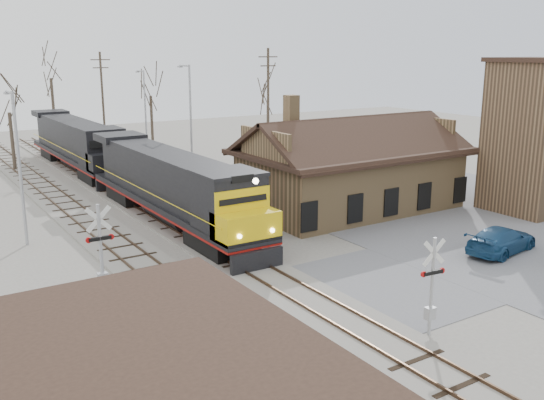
{
  "coord_description": "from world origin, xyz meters",
  "views": [
    {
      "loc": [
        -14.75,
        -19.5,
        10.69
      ],
      "look_at": [
        3.59,
        9.0,
        2.34
      ],
      "focal_mm": 40.0,
      "sensor_mm": 36.0,
      "label": 1
    }
  ],
  "objects_px": {
    "depot": "(351,175)",
    "locomotive_trailing": "(78,144)",
    "locomotive_lead": "(174,187)",
    "parked_car": "(501,240)",
    "signal_tower": "(538,137)"
  },
  "relations": [
    {
      "from": "signal_tower",
      "to": "depot",
      "type": "bearing_deg",
      "value": 146.03
    },
    {
      "from": "depot",
      "to": "locomotive_trailing",
      "type": "bearing_deg",
      "value": 116.34
    },
    {
      "from": "depot",
      "to": "locomotive_lead",
      "type": "distance_m",
      "value": 12.3
    },
    {
      "from": "depot",
      "to": "parked_car",
      "type": "xyz_separation_m",
      "value": [
        0.74,
        -11.85,
        -1.68
      ]
    },
    {
      "from": "signal_tower",
      "to": "parked_car",
      "type": "height_order",
      "value": "signal_tower"
    },
    {
      "from": "depot",
      "to": "locomotive_trailing",
      "type": "height_order",
      "value": "depot"
    },
    {
      "from": "signal_tower",
      "to": "locomotive_trailing",
      "type": "bearing_deg",
      "value": 125.65
    },
    {
      "from": "signal_tower",
      "to": "locomotive_lead",
      "type": "height_order",
      "value": "signal_tower"
    },
    {
      "from": "signal_tower",
      "to": "locomotive_lead",
      "type": "distance_m",
      "value": 24.55
    },
    {
      "from": "locomotive_trailing",
      "to": "signal_tower",
      "type": "bearing_deg",
      "value": -54.35
    },
    {
      "from": "parked_car",
      "to": "depot",
      "type": "bearing_deg",
      "value": -5.92
    },
    {
      "from": "locomotive_trailing",
      "to": "locomotive_lead",
      "type": "bearing_deg",
      "value": -90.0
    },
    {
      "from": "locomotive_lead",
      "to": "locomotive_trailing",
      "type": "height_order",
      "value": "locomotive_lead"
    },
    {
      "from": "locomotive_trailing",
      "to": "parked_car",
      "type": "relative_size",
      "value": 4.24
    },
    {
      "from": "depot",
      "to": "parked_car",
      "type": "distance_m",
      "value": 11.99
    }
  ]
}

